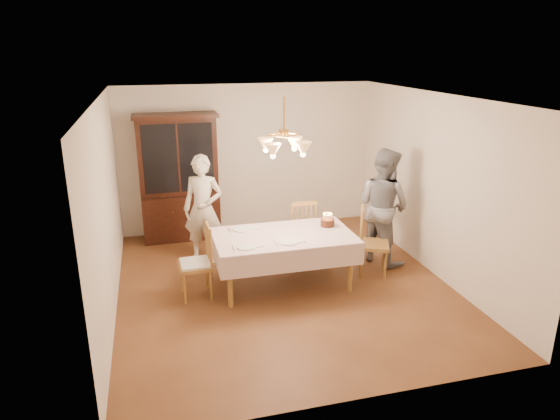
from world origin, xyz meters
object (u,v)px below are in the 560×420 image
object	(u,v)px
china_hutch	(179,180)
chair_far_side	(301,232)
elderly_woman	(203,209)
birthday_cake	(327,223)
dining_table	(284,240)

from	to	relation	value
china_hutch	chair_far_side	size ratio (longest dim) A/B	2.16
elderly_woman	china_hutch	bearing A→B (deg)	126.58
china_hutch	birthday_cake	world-z (taller)	china_hutch
chair_far_side	birthday_cake	size ratio (longest dim) A/B	3.33
elderly_woman	birthday_cake	distance (m)	1.93
dining_table	chair_far_side	bearing A→B (deg)	58.74
china_hutch	elderly_woman	bearing A→B (deg)	-76.00
chair_far_side	elderly_woman	bearing A→B (deg)	167.11
dining_table	chair_far_side	distance (m)	0.99
birthday_cake	dining_table	bearing A→B (deg)	-168.15
chair_far_side	birthday_cake	world-z (taller)	chair_far_side
dining_table	china_hutch	size ratio (longest dim) A/B	0.88
dining_table	birthday_cake	distance (m)	0.71
china_hutch	elderly_woman	size ratio (longest dim) A/B	1.29
chair_far_side	china_hutch	bearing A→B (deg)	140.45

